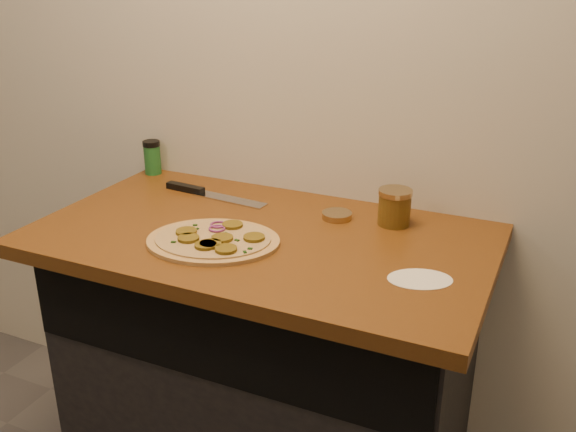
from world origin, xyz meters
The scene contains 8 objects.
cabinet centered at (0.00, 1.45, 0.43)m, with size 1.10×0.60×0.86m, color black.
countertop centered at (0.00, 1.42, 0.88)m, with size 1.20×0.70×0.04m, color brown.
pizza centered at (-0.08, 1.30, 0.91)m, with size 0.41×0.41×0.02m.
chefs_knife centered at (-0.28, 1.60, 0.91)m, with size 0.35×0.07×0.02m.
mason_jar_lid centered at (0.15, 1.59, 0.91)m, with size 0.08×0.08×0.02m, color tan.
salsa_jar centered at (0.30, 1.62, 0.95)m, with size 0.09×0.09×0.10m.
spice_shaker centered at (-0.55, 1.70, 0.96)m, with size 0.06×0.06×0.11m.
flour_spill centered at (0.45, 1.33, 0.90)m, with size 0.15×0.15×0.00m, color silver.
Camera 1 is at (0.71, 0.04, 1.58)m, focal length 40.00 mm.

